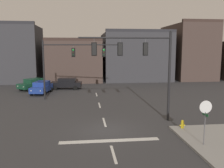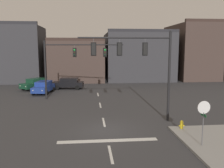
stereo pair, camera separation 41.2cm
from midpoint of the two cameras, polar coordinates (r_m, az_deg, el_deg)
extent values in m
plane|color=#353538|center=(17.74, -0.85, -10.85)|extent=(400.00, 400.00, 0.00)
cube|color=silver|center=(15.86, -0.24, -13.19)|extent=(6.40, 0.50, 0.01)
cube|color=silver|center=(14.03, 0.55, -16.15)|extent=(0.16, 2.40, 0.01)
cube|color=silver|center=(19.63, -1.33, -8.94)|extent=(0.16, 2.40, 0.01)
cube|color=silver|center=(25.41, -2.33, -4.97)|extent=(0.16, 2.40, 0.01)
cube|color=silver|center=(31.28, -2.95, -2.48)|extent=(0.16, 2.40, 0.01)
cylinder|color=black|center=(19.86, 13.86, 1.48)|extent=(0.20, 0.20, 7.10)
cylinder|color=black|center=(18.93, 3.63, 10.80)|extent=(7.18, 0.25, 0.12)
sphere|color=black|center=(19.78, 14.22, 11.89)|extent=(0.18, 0.18, 0.18)
cylinder|color=#56565B|center=(19.21, 8.41, 9.99)|extent=(0.03, 0.03, 0.35)
cube|color=black|center=(19.20, 8.37, 8.13)|extent=(0.30, 0.25, 0.90)
sphere|color=green|center=(19.33, 8.31, 8.96)|extent=(0.20, 0.20, 0.20)
sphere|color=#2D2314|center=(19.33, 8.29, 8.13)|extent=(0.20, 0.20, 0.20)
sphere|color=black|center=(19.33, 8.27, 7.29)|extent=(0.20, 0.20, 0.20)
cube|color=black|center=(19.18, 8.39, 8.12)|extent=(0.42, 0.04, 1.02)
cylinder|color=#56565B|center=(18.87, 2.41, 10.10)|extent=(0.03, 0.03, 0.35)
cube|color=black|center=(18.86, 2.40, 8.20)|extent=(0.30, 0.25, 0.90)
sphere|color=green|center=(18.99, 2.36, 9.05)|extent=(0.20, 0.20, 0.20)
sphere|color=#2D2314|center=(18.99, 2.35, 8.20)|extent=(0.20, 0.20, 0.20)
sphere|color=black|center=(18.99, 2.35, 7.36)|extent=(0.20, 0.20, 0.20)
cube|color=black|center=(18.84, 2.41, 8.20)|extent=(0.42, 0.04, 1.02)
cylinder|color=#56565B|center=(18.73, -3.75, 10.11)|extent=(0.03, 0.03, 0.35)
cube|color=black|center=(18.72, -3.73, 8.19)|extent=(0.30, 0.25, 0.90)
sphere|color=green|center=(18.86, -3.74, 9.05)|extent=(0.20, 0.20, 0.20)
sphere|color=#2D2314|center=(18.85, -3.73, 8.19)|extent=(0.20, 0.20, 0.20)
sphere|color=black|center=(18.86, -3.73, 7.34)|extent=(0.20, 0.20, 0.20)
cube|color=black|center=(18.70, -3.73, 8.19)|extent=(0.42, 0.04, 1.02)
cylinder|color=black|center=(28.86, -15.02, 3.04)|extent=(0.20, 0.20, 6.67)
cylinder|color=black|center=(27.73, -6.28, 9.17)|extent=(8.89, 1.39, 0.12)
sphere|color=black|center=(28.78, -15.27, 9.77)|extent=(0.18, 0.18, 0.18)
cylinder|color=#56565B|center=(27.91, -8.39, 8.64)|extent=(0.03, 0.03, 0.35)
cube|color=black|center=(27.91, -8.37, 7.36)|extent=(0.33, 0.28, 0.90)
sphere|color=green|center=(27.78, -8.43, 7.93)|extent=(0.20, 0.20, 0.20)
sphere|color=#2D2314|center=(27.78, -8.42, 7.35)|extent=(0.20, 0.20, 0.20)
sphere|color=black|center=(27.79, -8.41, 6.78)|extent=(0.20, 0.20, 0.20)
cube|color=black|center=(27.93, -8.36, 7.36)|extent=(0.42, 0.09, 1.02)
cylinder|color=#56565B|center=(27.46, -1.24, 8.74)|extent=(0.03, 0.03, 0.35)
cube|color=black|center=(27.46, -1.23, 7.43)|extent=(0.33, 0.28, 0.90)
sphere|color=green|center=(27.33, -1.25, 8.02)|extent=(0.20, 0.20, 0.20)
sphere|color=#2D2314|center=(27.33, -1.25, 7.43)|extent=(0.20, 0.20, 0.20)
sphere|color=black|center=(27.34, -1.25, 6.84)|extent=(0.20, 0.20, 0.20)
cube|color=black|center=(27.48, -1.23, 7.43)|extent=(0.42, 0.09, 1.02)
cylinder|color=#56565B|center=(15.48, 21.28, -10.11)|extent=(0.06, 0.06, 2.15)
cylinder|color=white|center=(15.11, 21.55, -5.15)|extent=(0.76, 0.03, 0.76)
cylinder|color=#B21414|center=(15.13, 21.53, -5.13)|extent=(0.68, 0.03, 0.68)
cube|color=#19592D|center=(15.22, 21.47, -6.80)|extent=(0.02, 0.64, 0.16)
cube|color=navy|center=(33.11, -15.48, -0.95)|extent=(2.44, 4.62, 0.70)
cube|color=navy|center=(33.16, -15.44, 0.17)|extent=(1.95, 2.68, 0.56)
cube|color=#2D3842|center=(32.44, -15.87, -0.06)|extent=(1.54, 0.47, 0.47)
cube|color=#2D3842|center=(34.26, -14.82, 0.41)|extent=(1.54, 0.44, 0.46)
cylinder|color=black|center=(31.55, -14.83, -2.07)|extent=(0.31, 0.67, 0.64)
cylinder|color=black|center=(32.11, -17.72, -2.01)|extent=(0.31, 0.67, 0.64)
cylinder|color=black|center=(34.28, -13.34, -1.21)|extent=(0.31, 0.67, 0.64)
cylinder|color=black|center=(34.80, -16.03, -1.17)|extent=(0.31, 0.67, 0.64)
sphere|color=silver|center=(30.88, -15.75, -1.51)|extent=(0.16, 0.16, 0.16)
sphere|color=silver|center=(31.27, -17.75, -1.47)|extent=(0.16, 0.16, 0.16)
cube|color=maroon|center=(35.15, -14.37, -0.26)|extent=(1.36, 0.24, 0.12)
cube|color=black|center=(36.01, -9.96, -0.06)|extent=(4.55, 2.22, 0.70)
cube|color=black|center=(35.90, -9.75, 0.94)|extent=(2.61, 1.83, 0.56)
cube|color=#2D3842|center=(36.04, -10.95, 0.90)|extent=(0.39, 1.54, 0.47)
cube|color=#2D3842|center=(35.72, -7.90, 0.91)|extent=(0.36, 1.53, 0.46)
cylinder|color=black|center=(35.52, -12.49, -0.86)|extent=(0.66, 0.28, 0.64)
cylinder|color=black|center=(37.16, -11.93, -0.45)|extent=(0.66, 0.28, 0.64)
cylinder|color=black|center=(35.01, -7.84, -0.87)|extent=(0.66, 0.28, 0.64)
cylinder|color=black|center=(36.67, -7.48, -0.45)|extent=(0.66, 0.28, 0.64)
sphere|color=silver|center=(35.89, -13.55, -0.11)|extent=(0.16, 0.16, 0.16)
sphere|color=silver|center=(37.00, -13.14, 0.15)|extent=(0.16, 0.16, 0.16)
cube|color=maroon|center=(35.68, -6.51, 0.07)|extent=(0.17, 1.37, 0.12)
cube|color=#143D28|center=(36.65, -17.20, -0.16)|extent=(4.12, 4.58, 0.70)
cube|color=#143D28|center=(36.67, -17.07, 0.84)|extent=(2.78, 2.93, 0.56)
cube|color=#2D3842|center=(36.18, -17.99, 0.68)|extent=(1.35, 1.13, 0.47)
cube|color=#2D3842|center=(37.43, -15.71, 1.01)|extent=(1.33, 1.11, 0.46)
cylinder|color=black|center=(35.14, -18.07, -1.17)|extent=(0.57, 0.64, 0.64)
cylinder|color=black|center=(36.46, -19.78, -0.92)|extent=(0.57, 0.64, 0.64)
cylinder|color=black|center=(37.03, -14.62, -0.57)|extent=(0.57, 0.64, 0.64)
cylinder|color=black|center=(38.28, -16.36, -0.36)|extent=(0.57, 0.64, 0.64)
sphere|color=silver|center=(34.84, -19.31, -0.59)|extent=(0.16, 0.16, 0.16)
sphere|color=silver|center=(35.74, -20.46, -0.43)|extent=(0.16, 0.16, 0.16)
cube|color=maroon|center=(38.07, -14.72, 0.36)|extent=(1.10, 0.87, 0.12)
cylinder|color=gold|center=(18.36, 16.67, -9.47)|extent=(0.22, 0.22, 0.55)
cylinder|color=gold|center=(18.44, 16.64, -10.29)|extent=(0.30, 0.30, 0.10)
sphere|color=gold|center=(18.26, 16.71, -8.50)|extent=(0.20, 0.20, 0.20)
cylinder|color=gold|center=(18.29, 16.23, -9.43)|extent=(0.10, 0.08, 0.08)
cylinder|color=gold|center=(18.40, 17.11, -9.36)|extent=(0.10, 0.08, 0.08)
cube|color=#38383D|center=(47.11, -23.33, 6.41)|extent=(12.62, 8.22, 9.74)
cube|color=#473833|center=(47.60, -7.82, 5.46)|extent=(9.68, 13.48, 7.16)
cube|color=#3A2B26|center=(41.15, -8.27, 10.37)|extent=(9.68, 0.60, 0.50)
cube|color=#38383D|center=(47.52, 6.17, 6.39)|extent=(12.20, 11.49, 8.67)
cube|color=#2B2B30|center=(42.30, 7.79, 12.36)|extent=(12.20, 0.60, 0.50)
cube|color=#473833|center=(51.18, 18.22, 7.16)|extent=(7.35, 12.25, 10.46)
cube|color=#3A2B26|center=(46.17, 21.50, 13.75)|extent=(7.35, 0.60, 0.50)
camera|label=1|loc=(0.21, -89.44, 0.08)|focal=38.85mm
camera|label=2|loc=(0.21, 90.56, -0.08)|focal=38.85mm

